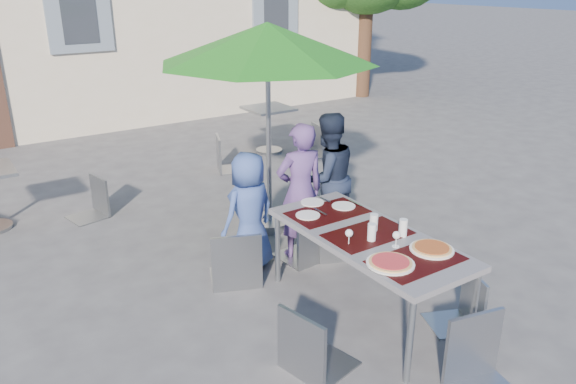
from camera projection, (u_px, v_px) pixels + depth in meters
ground at (355, 337)px, 4.58m from camera, size 90.00×90.00×0.00m
dining_table at (368, 240)px, 4.68m from camera, size 0.80×1.85×0.76m
pizza_near_left at (390, 263)px, 4.16m from camera, size 0.36×0.36×0.03m
pizza_near_right at (432, 248)px, 4.37m from camera, size 0.35×0.35×0.03m
glassware at (381, 229)px, 4.57m from camera, size 0.53×0.39×0.15m
place_settings at (322, 208)px, 5.17m from camera, size 0.66×0.45×0.01m
child_0 at (249, 211)px, 5.49m from camera, size 0.64×0.48×1.20m
child_1 at (300, 191)px, 5.69m from camera, size 0.57×0.42×1.42m
child_2 at (327, 178)px, 6.06m from camera, size 0.72×0.44×1.43m
chair_0 at (234, 224)px, 5.14m from camera, size 0.61×0.62×1.06m
chair_1 at (309, 205)px, 5.59m from camera, size 0.50×0.51×1.05m
chair_2 at (337, 211)px, 5.67m from camera, size 0.52×0.52×0.91m
chair_3 at (312, 303)px, 3.97m from camera, size 0.54×0.53×1.02m
chair_4 at (467, 272)px, 4.58m from camera, size 0.50×0.50×0.86m
chair_5 at (489, 314)px, 3.79m from camera, size 0.55×0.56×1.05m
patio_umbrella at (267, 45)px, 5.86m from camera, size 2.35×2.35×2.31m
bg_chair_r_0 at (89, 175)px, 6.71m from camera, size 0.48×0.48×0.91m
cafe_table_1 at (269, 121)px, 9.23m from camera, size 0.70×0.70×0.75m
bg_chair_l_1 at (225, 132)px, 8.28m from camera, size 0.59×0.58×1.02m
bg_chair_r_1 at (312, 122)px, 9.00m from camera, size 0.50×0.50×0.96m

